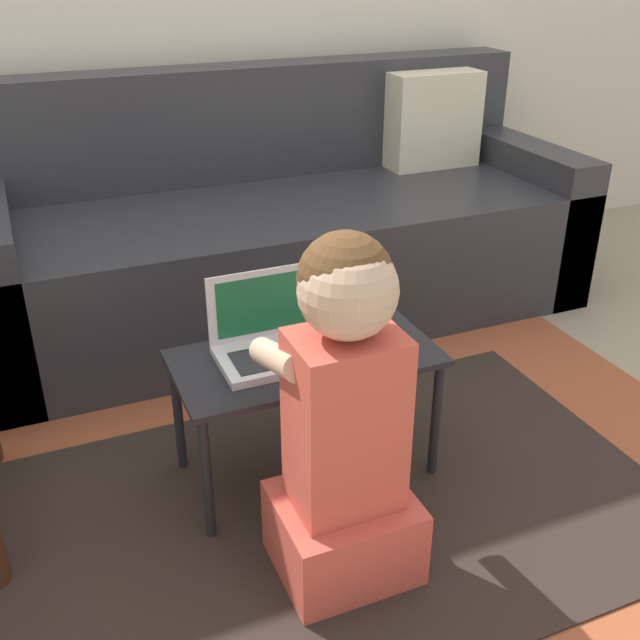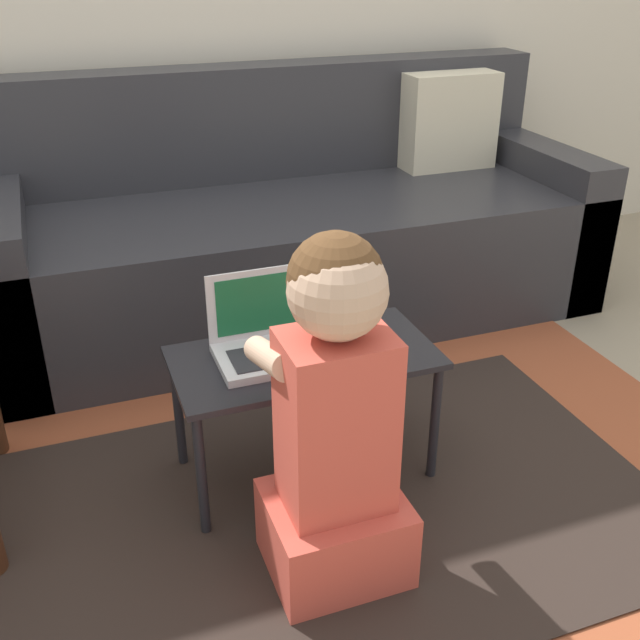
{
  "view_description": "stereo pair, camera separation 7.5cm",
  "coord_description": "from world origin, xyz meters",
  "px_view_note": "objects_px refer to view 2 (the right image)",
  "views": [
    {
      "loc": [
        -0.7,
        -1.37,
        1.25
      ],
      "look_at": [
        -0.06,
        0.14,
        0.41
      ],
      "focal_mm": 42.0,
      "sensor_mm": 36.0,
      "label": 1
    },
    {
      "loc": [
        -0.63,
        -1.4,
        1.25
      ],
      "look_at": [
        -0.06,
        0.14,
        0.41
      ],
      "focal_mm": 42.0,
      "sensor_mm": 36.0,
      "label": 2
    }
  ],
  "objects_px": {
    "computer_mouse": "(370,341)",
    "laptop": "(279,341)",
    "couch": "(297,232)",
    "person_seated": "(335,423)",
    "laptop_desk": "(304,369)"
  },
  "relations": [
    {
      "from": "computer_mouse",
      "to": "laptop",
      "type": "bearing_deg",
      "value": 166.02
    },
    {
      "from": "couch",
      "to": "person_seated",
      "type": "xyz_separation_m",
      "value": [
        -0.36,
        -1.3,
        0.09
      ]
    },
    {
      "from": "couch",
      "to": "computer_mouse",
      "type": "relative_size",
      "value": 23.41
    },
    {
      "from": "laptop",
      "to": "person_seated",
      "type": "bearing_deg",
      "value": -89.37
    },
    {
      "from": "couch",
      "to": "laptop_desk",
      "type": "height_order",
      "value": "couch"
    },
    {
      "from": "couch",
      "to": "computer_mouse",
      "type": "distance_m",
      "value": 1.0
    },
    {
      "from": "laptop_desk",
      "to": "computer_mouse",
      "type": "relative_size",
      "value": 7.07
    },
    {
      "from": "laptop",
      "to": "computer_mouse",
      "type": "distance_m",
      "value": 0.22
    },
    {
      "from": "person_seated",
      "to": "laptop",
      "type": "bearing_deg",
      "value": 90.63
    },
    {
      "from": "laptop_desk",
      "to": "laptop",
      "type": "bearing_deg",
      "value": 154.21
    },
    {
      "from": "laptop_desk",
      "to": "computer_mouse",
      "type": "height_order",
      "value": "computer_mouse"
    },
    {
      "from": "couch",
      "to": "person_seated",
      "type": "height_order",
      "value": "couch"
    },
    {
      "from": "computer_mouse",
      "to": "person_seated",
      "type": "distance_m",
      "value": 0.38
    },
    {
      "from": "laptop",
      "to": "computer_mouse",
      "type": "height_order",
      "value": "laptop"
    },
    {
      "from": "couch",
      "to": "laptop_desk",
      "type": "distance_m",
      "value": 1.01
    }
  ]
}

